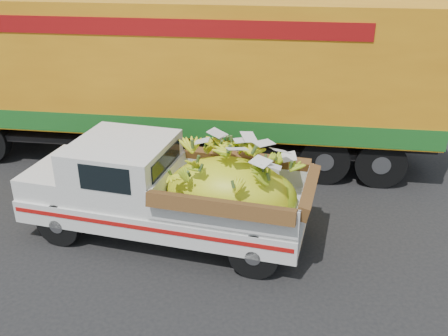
{
  "coord_description": "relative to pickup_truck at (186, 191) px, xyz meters",
  "views": [
    {
      "loc": [
        2.08,
        -8.43,
        5.02
      ],
      "look_at": [
        1.76,
        -0.3,
        1.23
      ],
      "focal_mm": 40.0,
      "sensor_mm": 36.0,
      "label": 1
    }
  ],
  "objects": [
    {
      "name": "pickup_truck",
      "position": [
        0.0,
        0.0,
        0.0
      ],
      "size": [
        5.3,
        2.92,
        1.76
      ],
      "rotation": [
        0.0,
        0.0,
        -0.23
      ],
      "color": "black",
      "rests_on": "ground"
    },
    {
      "name": "building_left",
      "position": [
        -9.11,
        14.19,
        1.55
      ],
      "size": [
        18.0,
        6.0,
        5.0
      ],
      "primitive_type": "cube",
      "color": "gray",
      "rests_on": "ground"
    },
    {
      "name": "curb",
      "position": [
        -1.11,
        6.19,
        -0.87
      ],
      "size": [
        60.0,
        0.25,
        0.15
      ],
      "primitive_type": "cube",
      "color": "gray",
      "rests_on": "ground"
    },
    {
      "name": "ground",
      "position": [
        -1.11,
        0.7,
        -0.95
      ],
      "size": [
        100.0,
        100.0,
        0.0
      ],
      "primitive_type": "plane",
      "color": "black",
      "rests_on": "ground"
    },
    {
      "name": "sidewalk",
      "position": [
        -1.11,
        8.29,
        -0.88
      ],
      "size": [
        60.0,
        4.0,
        0.14
      ],
      "primitive_type": "cube",
      "color": "gray",
      "rests_on": "ground"
    },
    {
      "name": "semi_trailer",
      "position": [
        -0.56,
        3.73,
        1.18
      ],
      "size": [
        12.04,
        3.72,
        3.8
      ],
      "rotation": [
        0.0,
        0.0,
        -0.1
      ],
      "color": "black",
      "rests_on": "ground"
    }
  ]
}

